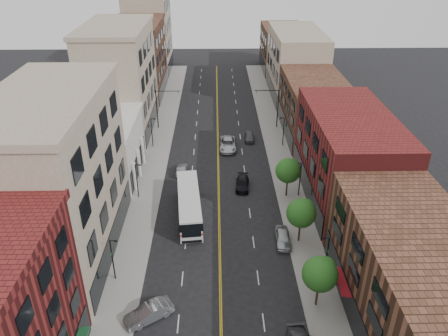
{
  "coord_description": "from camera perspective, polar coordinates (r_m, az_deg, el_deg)",
  "views": [
    {
      "loc": [
        -0.29,
        -26.85,
        32.26
      ],
      "look_at": [
        0.7,
        23.15,
        5.0
      ],
      "focal_mm": 35.0,
      "sensor_mm": 36.0,
      "label": 1
    }
  ],
  "objects": [
    {
      "name": "bldg_r_near",
      "position": [
        41.99,
        24.41,
        -15.08
      ],
      "size": [
        10.0,
        26.0,
        10.0
      ],
      "primitive_type": "cube",
      "color": "#513120",
      "rests_on": "ground"
    },
    {
      "name": "bldg_r_mid",
      "position": [
        59.79,
        15.81,
        1.38
      ],
      "size": [
        10.0,
        22.0,
        12.0
      ],
      "primitive_type": "cube",
      "color": "maroon",
      "rests_on": "ground"
    },
    {
      "name": "lamp_r_1",
      "position": [
        46.9,
        13.25,
        -10.98
      ],
      "size": [
        0.81,
        0.55,
        5.05
      ],
      "color": "black",
      "rests_on": "sidewalk_right"
    },
    {
      "name": "bldg_l_white",
      "position": [
        66.52,
        -15.58,
        2.34
      ],
      "size": [
        10.0,
        14.0,
        8.0
      ],
      "primitive_type": "cube",
      "color": "silver",
      "rests_on": "ground"
    },
    {
      "name": "bldg_r_far_a",
      "position": [
        78.77,
        11.73,
        7.74
      ],
      "size": [
        10.0,
        20.0,
        10.0
      ],
      "primitive_type": "cube",
      "color": "#513120",
      "rests_on": "ground"
    },
    {
      "name": "lamp_r_2",
      "position": [
        59.75,
        9.86,
        -1.23
      ],
      "size": [
        0.81,
        0.55,
        5.05
      ],
      "color": "black",
      "rests_on": "sidewalk_right"
    },
    {
      "name": "lamp_l_3",
      "position": [
        73.77,
        -9.38,
        4.8
      ],
      "size": [
        0.81,
        0.55,
        5.05
      ],
      "color": "black",
      "rests_on": "sidewalk_left"
    },
    {
      "name": "car_lane_b",
      "position": [
        73.12,
        0.51,
        3.13
      ],
      "size": [
        2.84,
        5.99,
        1.65
      ],
      "primitive_type": "imported",
      "rotation": [
        0.0,
        0.0,
        -0.02
      ],
      "color": "silver",
      "rests_on": "ground"
    },
    {
      "name": "car_lane_c",
      "position": [
        76.4,
        3.32,
        4.12
      ],
      "size": [
        1.73,
        4.0,
        1.34
      ],
      "primitive_type": "imported",
      "rotation": [
        0.0,
        0.0,
        -0.04
      ],
      "color": "#4A4A4F",
      "rests_on": "ground"
    },
    {
      "name": "lamp_l_1",
      "position": [
        46.76,
        -14.33,
        -11.27
      ],
      "size": [
        0.81,
        0.55,
        5.05
      ],
      "color": "black",
      "rests_on": "sidewalk_left"
    },
    {
      "name": "bldg_l_far_a",
      "position": [
        80.15,
        -13.36,
        10.96
      ],
      "size": [
        10.0,
        20.0,
        18.0
      ],
      "primitive_type": "cube",
      "color": "gray",
      "rests_on": "ground"
    },
    {
      "name": "tree_r_3",
      "position": [
        58.98,
        8.45,
        -0.24
      ],
      "size": [
        3.4,
        3.4,
        5.59
      ],
      "color": "black",
      "rests_on": "sidewalk_right"
    },
    {
      "name": "car_lane_behind",
      "position": [
        65.92,
        -5.53,
        -0.22
      ],
      "size": [
        1.55,
        3.95,
        1.28
      ],
      "primitive_type": "imported",
      "rotation": [
        0.0,
        0.0,
        3.09
      ],
      "color": "#545559",
      "rests_on": "ground"
    },
    {
      "name": "lamp_l_2",
      "position": [
        59.65,
        -11.28,
        -1.43
      ],
      "size": [
        0.81,
        0.55,
        5.05
      ],
      "color": "black",
      "rests_on": "sidewalk_left"
    },
    {
      "name": "bldg_r_far_b",
      "position": [
        97.77,
        9.34,
        13.25
      ],
      "size": [
        10.0,
        22.0,
        14.0
      ],
      "primitive_type": "cube",
      "color": "gray",
      "rests_on": "ground"
    },
    {
      "name": "bldg_l_far_b",
      "position": [
        99.45,
        -11.09,
        13.66
      ],
      "size": [
        10.0,
        20.0,
        15.0
      ],
      "primitive_type": "cube",
      "color": "#513120",
      "rests_on": "ground"
    },
    {
      "name": "bldg_r_far_c",
      "position": [
        117.27,
        7.64,
        15.16
      ],
      "size": [
        10.0,
        18.0,
        11.0
      ],
      "primitive_type": "cube",
      "color": "#513120",
      "rests_on": "ground"
    },
    {
      "name": "sidewalk_right",
      "position": [
        70.48,
        7.39,
        1.17
      ],
      "size": [
        4.0,
        110.0,
        0.15
      ],
      "primitive_type": "cube",
      "color": "gray",
      "rests_on": "ground"
    },
    {
      "name": "car_lane_a",
      "position": [
        62.05,
        2.42,
        -2.06
      ],
      "size": [
        2.23,
        4.64,
        1.3
      ],
      "primitive_type": "imported",
      "rotation": [
        0.0,
        0.0,
        -0.09
      ],
      "color": "black",
      "rests_on": "ground"
    },
    {
      "name": "tree_r_1",
      "position": [
        42.91,
        12.53,
        -13.22
      ],
      "size": [
        3.4,
        3.4,
        5.59
      ],
      "color": "black",
      "rests_on": "sidewalk_right"
    },
    {
      "name": "bldg_l_tanoffice",
      "position": [
        49.08,
        -20.89,
        -1.77
      ],
      "size": [
        10.0,
        22.0,
        18.0
      ],
      "primitive_type": "cube",
      "color": "gray",
      "rests_on": "ground"
    },
    {
      "name": "signal_mast_left",
      "position": [
        80.41,
        -8.28,
        8.21
      ],
      "size": [
        4.49,
        0.18,
        7.2
      ],
      "color": "black",
      "rests_on": "sidewalk_left"
    },
    {
      "name": "signal_mast_right",
      "position": [
        80.48,
        6.54,
        8.34
      ],
      "size": [
        4.49,
        0.18,
        7.2
      ],
      "color": "black",
      "rests_on": "sidewalk_right"
    },
    {
      "name": "car_parked_far",
      "position": [
        52.0,
        7.7,
        -9.04
      ],
      "size": [
        1.86,
        4.33,
        1.46
      ],
      "primitive_type": "imported",
      "rotation": [
        0.0,
        0.0,
        -0.03
      ],
      "color": "#B0B4B8",
      "rests_on": "ground"
    },
    {
      "name": "car_angle_b",
      "position": [
        43.64,
        -9.77,
        -18.13
      ],
      "size": [
        4.84,
        3.9,
        1.55
      ],
      "primitive_type": "imported",
      "rotation": [
        0.0,
        0.0,
        -1.0
      ],
      "color": "#9A9DA1",
      "rests_on": "ground"
    },
    {
      "name": "city_bus",
      "position": [
        55.75,
        -4.59,
        -4.59
      ],
      "size": [
        3.85,
        12.48,
        3.16
      ],
      "rotation": [
        0.0,
        0.0,
        0.1
      ],
      "color": "silver",
      "rests_on": "ground"
    },
    {
      "name": "sidewalk_left",
      "position": [
        70.4,
        -8.93,
        1.01
      ],
      "size": [
        4.0,
        110.0,
        0.15
      ],
      "primitive_type": "cube",
      "color": "gray",
      "rests_on": "ground"
    },
    {
      "name": "lamp_r_3",
      "position": [
        73.85,
        7.75,
        4.96
      ],
      "size": [
        0.81,
        0.55,
        5.05
      ],
      "color": "black",
      "rests_on": "sidewalk_right"
    },
    {
      "name": "bldg_l_far_c",
      "position": [
        116.24,
        -9.82,
        17.16
      ],
      "size": [
        10.0,
        16.0,
        20.0
      ],
      "primitive_type": "cube",
      "color": "gray",
      "rests_on": "ground"
    },
    {
      "name": "tree_r_2",
      "position": [
        50.6,
        10.14,
        -5.7
      ],
      "size": [
        3.4,
        3.4,
        5.59
      ],
      "color": "black",
      "rests_on": "sidewalk_right"
    }
  ]
}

